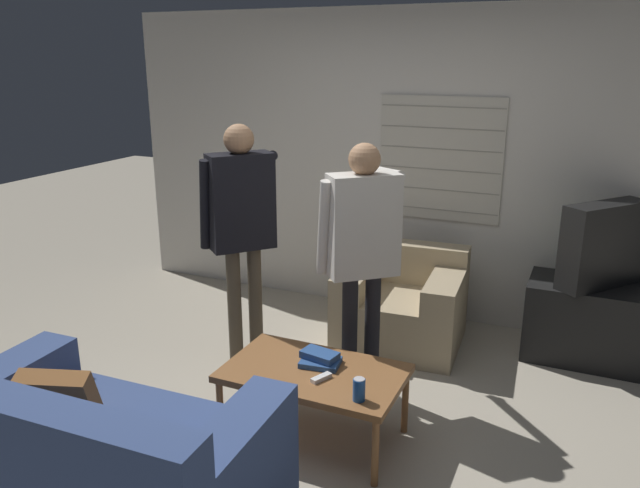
# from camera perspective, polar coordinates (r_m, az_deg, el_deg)

# --- Properties ---
(ground_plane) EXTENTS (16.00, 16.00, 0.00)m
(ground_plane) POSITION_cam_1_polar(r_m,az_deg,el_deg) (3.97, -1.72, -16.29)
(ground_plane) COLOR #B2A893
(wall_back) EXTENTS (5.20, 0.08, 2.55)m
(wall_back) POSITION_cam_1_polar(r_m,az_deg,el_deg) (5.30, 7.89, 7.03)
(wall_back) COLOR silver
(wall_back) RESTS_ON ground_plane
(couch_blue) EXTENTS (1.63, 1.01, 0.85)m
(couch_blue) POSITION_cam_1_polar(r_m,az_deg,el_deg) (3.28, -19.77, -18.63)
(couch_blue) COLOR #384C7F
(couch_blue) RESTS_ON ground_plane
(armchair_beige) EXTENTS (0.97, 0.86, 0.73)m
(armchair_beige) POSITION_cam_1_polar(r_m,az_deg,el_deg) (4.93, 7.50, -5.52)
(armchair_beige) COLOR tan
(armchair_beige) RESTS_ON ground_plane
(coffee_table) EXTENTS (1.03, 0.62, 0.44)m
(coffee_table) POSITION_cam_1_polar(r_m,az_deg,el_deg) (3.67, -0.56, -11.99)
(coffee_table) COLOR brown
(coffee_table) RESTS_ON ground_plane
(tv_stand) EXTENTS (0.93, 0.51, 0.59)m
(tv_stand) POSITION_cam_1_polar(r_m,az_deg,el_deg) (5.02, 23.65, -6.60)
(tv_stand) COLOR black
(tv_stand) RESTS_ON ground_plane
(tv) EXTENTS (0.58, 0.66, 0.61)m
(tv) POSITION_cam_1_polar(r_m,az_deg,el_deg) (4.83, 24.46, -0.07)
(tv) COLOR black
(tv) RESTS_ON tv_stand
(person_left_standing) EXTENTS (0.54, 0.83, 1.74)m
(person_left_standing) POSITION_cam_1_polar(r_m,az_deg,el_deg) (4.33, -7.22, 2.55)
(person_left_standing) COLOR #4C4233
(person_left_standing) RESTS_ON ground_plane
(person_right_standing) EXTENTS (0.52, 0.86, 1.68)m
(person_right_standing) POSITION_cam_1_polar(r_m,az_deg,el_deg) (3.87, 3.87, 0.30)
(person_right_standing) COLOR black
(person_right_standing) RESTS_ON ground_plane
(book_stack) EXTENTS (0.25, 0.19, 0.07)m
(book_stack) POSITION_cam_1_polar(r_m,az_deg,el_deg) (3.70, 0.01, -10.45)
(book_stack) COLOR #284C89
(book_stack) RESTS_ON coffee_table
(soda_can) EXTENTS (0.07, 0.07, 0.13)m
(soda_can) POSITION_cam_1_polar(r_m,az_deg,el_deg) (3.34, 3.59, -13.14)
(soda_can) COLOR #194C9E
(soda_can) RESTS_ON coffee_table
(spare_remote) EXTENTS (0.09, 0.14, 0.02)m
(spare_remote) POSITION_cam_1_polar(r_m,az_deg,el_deg) (3.55, 0.11, -12.14)
(spare_remote) COLOR white
(spare_remote) RESTS_ON coffee_table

